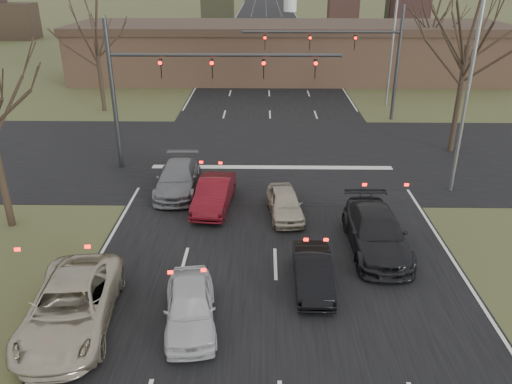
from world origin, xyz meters
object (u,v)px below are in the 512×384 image
(car_grey_ahead, at_px, (178,178))
(car_silver_ahead, at_px, (285,203))
(building, at_px, (289,51))
(car_white_sedan, at_px, (190,306))
(car_black_hatch, at_px, (313,272))
(streetlight_right_far, at_px, (391,34))
(car_silver_suv, at_px, (71,306))
(mast_arm_near, at_px, (173,77))
(streetlight_right_near, at_px, (466,80))
(mast_arm_far, at_px, (359,50))
(car_charcoal_sedan, at_px, (376,232))
(car_red_ahead, at_px, (214,194))

(car_grey_ahead, relative_size, car_silver_ahead, 1.35)
(building, distance_m, car_white_sedan, 38.84)
(car_black_hatch, bearing_deg, streetlight_right_far, 72.46)
(car_silver_suv, xyz_separation_m, car_white_sedan, (3.67, 0.18, -0.10))
(mast_arm_near, bearing_deg, streetlight_right_near, -12.05)
(building, height_order, car_silver_suv, building)
(car_white_sedan, bearing_deg, streetlight_right_far, 58.54)
(mast_arm_far, bearing_deg, mast_arm_near, -138.78)
(car_white_sedan, relative_size, car_charcoal_sedan, 0.74)
(mast_arm_far, relative_size, car_white_sedan, 2.87)
(building, distance_m, car_grey_ahead, 29.13)
(mast_arm_far, height_order, car_charcoal_sedan, mast_arm_far)
(mast_arm_near, distance_m, car_red_ahead, 7.17)
(car_silver_ahead, bearing_deg, car_black_hatch, -88.15)
(streetlight_right_far, distance_m, car_red_ahead, 23.14)
(building, xyz_separation_m, car_red_ahead, (-4.77, -30.12, -1.97))
(mast_arm_near, distance_m, mast_arm_far, 15.17)
(mast_arm_far, bearing_deg, streetlight_right_far, 51.89)
(streetlight_right_far, relative_size, car_white_sedan, 2.58)
(streetlight_right_near, bearing_deg, streetlight_right_far, 88.32)
(mast_arm_near, relative_size, car_silver_suv, 2.22)
(car_white_sedan, distance_m, car_silver_ahead, 8.27)
(car_black_hatch, xyz_separation_m, car_red_ahead, (-4.04, 6.28, 0.10))
(streetlight_right_near, relative_size, car_grey_ahead, 2.05)
(car_black_hatch, relative_size, car_silver_ahead, 1.00)
(car_silver_suv, height_order, car_black_hatch, car_silver_suv)
(streetlight_right_far, height_order, car_red_ahead, streetlight_right_far)
(mast_arm_near, bearing_deg, car_black_hatch, -60.27)
(mast_arm_near, xyz_separation_m, car_silver_suv, (-1.19, -13.68, -4.32))
(streetlight_right_near, xyz_separation_m, car_grey_ahead, (-13.58, -0.27, -4.88))
(streetlight_right_near, xyz_separation_m, car_black_hatch, (-7.54, -8.40, -4.99))
(streetlight_right_near, distance_m, car_red_ahead, 12.76)
(car_silver_ahead, bearing_deg, car_grey_ahead, 147.26)
(car_black_hatch, bearing_deg, car_white_sedan, -152.37)
(car_red_ahead, bearing_deg, mast_arm_far, 64.96)
(car_black_hatch, bearing_deg, mast_arm_near, 119.76)
(car_white_sedan, bearing_deg, mast_arm_far, 61.43)
(streetlight_right_far, bearing_deg, building, 123.65)
(mast_arm_far, xyz_separation_m, car_grey_ahead, (-10.94, -13.27, -4.31))
(car_silver_suv, height_order, car_silver_ahead, car_silver_suv)
(car_charcoal_sedan, height_order, car_grey_ahead, car_charcoal_sedan)
(car_silver_suv, bearing_deg, car_white_sedan, -2.64)
(mast_arm_far, bearing_deg, car_silver_ahead, -109.67)
(car_silver_suv, xyz_separation_m, car_black_hatch, (7.69, 2.29, -0.16))
(car_silver_suv, distance_m, car_black_hatch, 8.03)
(streetlight_right_near, xyz_separation_m, streetlight_right_far, (0.50, 17.00, 0.00))
(streetlight_right_far, bearing_deg, mast_arm_near, -136.11)
(mast_arm_far, bearing_deg, car_black_hatch, -102.92)
(streetlight_right_near, bearing_deg, car_black_hatch, -131.94)
(mast_arm_near, xyz_separation_m, car_white_sedan, (2.48, -13.50, -4.41))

